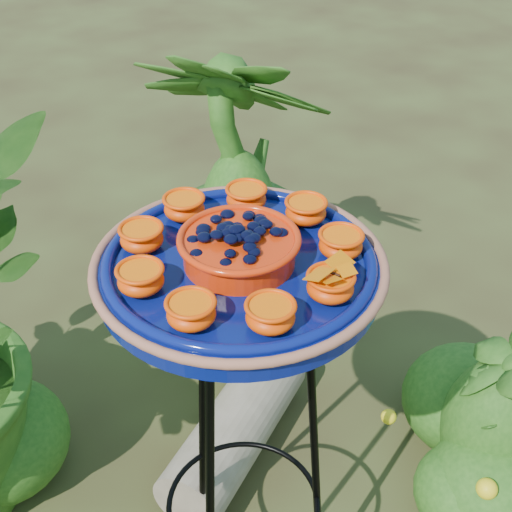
% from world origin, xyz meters
% --- Properties ---
extents(tripod_stand, '(0.38, 0.40, 0.97)m').
position_xyz_m(tripod_stand, '(-0.14, -0.13, 0.59)').
color(tripod_stand, black).
rests_on(tripod_stand, ground).
extents(feeder_dish, '(0.53, 0.53, 0.12)m').
position_xyz_m(feeder_dish, '(-0.14, -0.13, 1.02)').
color(feeder_dish, '#08125F').
rests_on(feeder_dish, tripod_stand).
extents(driftwood_log, '(0.62, 0.41, 0.20)m').
position_xyz_m(driftwood_log, '(0.12, 0.21, 0.10)').
color(driftwood_log, tan).
rests_on(driftwood_log, ground).
extents(shrub_back_right, '(0.82, 0.82, 1.06)m').
position_xyz_m(shrub_back_right, '(0.53, 0.67, 0.53)').
color(shrub_back_right, '#204D14').
rests_on(shrub_back_right, ground).
extents(shrub_front_right, '(0.37, 0.33, 0.60)m').
position_xyz_m(shrub_front_right, '(0.59, -0.34, 0.30)').
color(shrub_front_right, '#204D14').
rests_on(shrub_front_right, ground).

